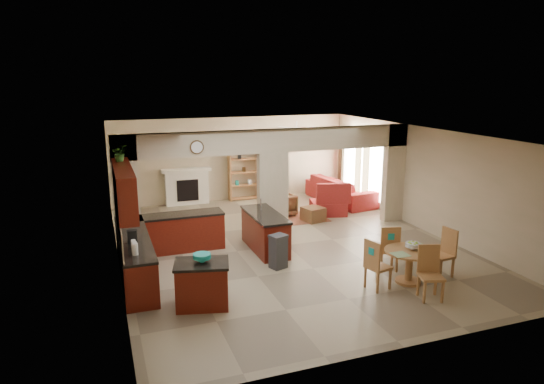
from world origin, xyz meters
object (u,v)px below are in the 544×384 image
object	(u,v)px
dining_table	(409,261)
sofa	(341,190)
kitchen_island	(202,284)
armchair	(282,205)

from	to	relation	value
dining_table	sofa	bearing A→B (deg)	74.30
kitchen_island	dining_table	xyz separation A→B (m)	(4.17, -0.41, 0.04)
kitchen_island	armchair	xyz separation A→B (m)	(3.53, 5.09, -0.10)
armchair	sofa	bearing A→B (deg)	-167.54
sofa	armchair	size ratio (longest dim) A/B	3.90
kitchen_island	sofa	distance (m)	8.41
sofa	armchair	xyz separation A→B (m)	(-2.42, -0.85, -0.08)
kitchen_island	dining_table	distance (m)	4.19
dining_table	armchair	bearing A→B (deg)	96.61
sofa	armchair	world-z (taller)	sofa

